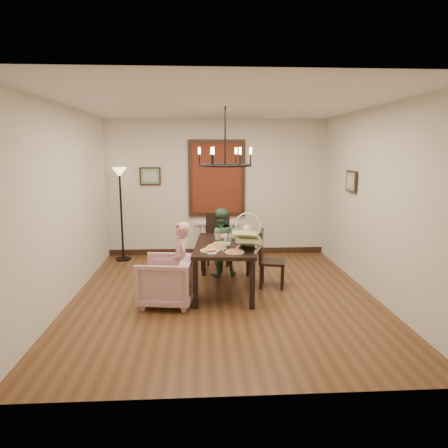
{
  "coord_description": "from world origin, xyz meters",
  "views": [
    {
      "loc": [
        -0.33,
        -5.72,
        2.17
      ],
      "look_at": [
        0.02,
        0.31,
        1.05
      ],
      "focal_mm": 32.0,
      "sensor_mm": 36.0,
      "label": 1
    }
  ],
  "objects": [
    {
      "name": "window_blinds",
      "position": [
        0.0,
        2.46,
        1.6
      ],
      "size": [
        1.0,
        0.03,
        1.4
      ],
      "primitive_type": "cube",
      "color": "maroon",
      "rests_on": "room_shell"
    },
    {
      "name": "floor_lamp",
      "position": [
        -1.9,
        2.15,
        0.9
      ],
      "size": [
        0.3,
        0.3,
        1.8
      ],
      "primitive_type": null,
      "color": "black",
      "rests_on": "room_shell"
    },
    {
      "name": "dining_table",
      "position": [
        0.03,
        0.26,
        0.67
      ],
      "size": [
        1.03,
        1.67,
        0.75
      ],
      "rotation": [
        0.0,
        0.0,
        -0.08
      ],
      "color": "black",
      "rests_on": "room_shell"
    },
    {
      "name": "picture_back",
      "position": [
        -1.35,
        2.47,
        1.65
      ],
      "size": [
        0.42,
        0.03,
        0.36
      ],
      "primitive_type": "cube",
      "color": "black",
      "rests_on": "room_shell"
    },
    {
      "name": "room_shell",
      "position": [
        0.0,
        0.37,
        1.4
      ],
      "size": [
        4.51,
        5.0,
        2.81
      ],
      "color": "brown",
      "rests_on": "ground"
    },
    {
      "name": "baby_bouncer",
      "position": [
        0.34,
        -0.12,
        0.93
      ],
      "size": [
        0.57,
        0.67,
        0.37
      ],
      "primitive_type": null,
      "rotation": [
        0.0,
        0.0,
        -0.33
      ],
      "color": "beige",
      "rests_on": "dining_table"
    },
    {
      "name": "seated_man",
      "position": [
        -0.01,
        1.02,
        0.49
      ],
      "size": [
        0.53,
        0.44,
        0.99
      ],
      "primitive_type": "imported",
      "rotation": [
        0.0,
        0.0,
        3.28
      ],
      "color": "#3E684E",
      "rests_on": "room_shell"
    },
    {
      "name": "elderly_woman",
      "position": [
        -0.62,
        -0.21,
        0.49
      ],
      "size": [
        0.3,
        0.4,
        0.98
      ],
      "primitive_type": "imported",
      "rotation": [
        0.0,
        0.0,
        -1.37
      ],
      "color": "#CA8E91",
      "rests_on": "room_shell"
    },
    {
      "name": "drinking_glass",
      "position": [
        0.1,
        0.34,
        0.82
      ],
      "size": [
        0.07,
        0.07,
        0.14
      ],
      "primitive_type": "cylinder",
      "color": "silver",
      "rests_on": "dining_table"
    },
    {
      "name": "radiator",
      "position": [
        0.0,
        2.48,
        0.35
      ],
      "size": [
        0.92,
        0.12,
        0.62
      ],
      "primitive_type": null,
      "color": "silver",
      "rests_on": "room_shell"
    },
    {
      "name": "chair_right",
      "position": [
        0.8,
        0.4,
        0.46
      ],
      "size": [
        0.49,
        0.49,
        0.92
      ],
      "primitive_type": null,
      "rotation": [
        0.0,
        0.0,
        1.34
      ],
      "color": "black",
      "rests_on": "room_shell"
    },
    {
      "name": "chair_far",
      "position": [
        -0.09,
        1.4,
        0.51
      ],
      "size": [
        0.57,
        0.57,
        1.03
      ],
      "primitive_type": null,
      "rotation": [
        0.0,
        0.0,
        -0.33
      ],
      "color": "black",
      "rests_on": "room_shell"
    },
    {
      "name": "armchair",
      "position": [
        -0.83,
        -0.26,
        0.34
      ],
      "size": [
        0.86,
        0.84,
        0.69
      ],
      "primitive_type": "imported",
      "rotation": [
        0.0,
        0.0,
        -1.72
      ],
      "color": "#D1A0AD",
      "rests_on": "room_shell"
    },
    {
      "name": "pizza_platter",
      "position": [
        -0.1,
        -0.02,
        0.77
      ],
      "size": [
        0.31,
        0.31,
        0.04
      ],
      "primitive_type": "cylinder",
      "color": "tan",
      "rests_on": "dining_table"
    },
    {
      "name": "picture_right",
      "position": [
        2.21,
        0.9,
        1.65
      ],
      "size": [
        0.03,
        0.42,
        0.36
      ],
      "primitive_type": "cube",
      "rotation": [
        0.0,
        0.0,
        1.57
      ],
      "color": "black",
      "rests_on": "room_shell"
    },
    {
      "name": "chandelier",
      "position": [
        0.03,
        0.26,
        1.95
      ],
      "size": [
        0.8,
        0.8,
        0.04
      ],
      "primitive_type": "torus",
      "color": "black",
      "rests_on": "room_shell"
    },
    {
      "name": "salad_bowl",
      "position": [
        -0.03,
        0.03,
        0.79
      ],
      "size": [
        0.29,
        0.29,
        0.07
      ],
      "primitive_type": "imported",
      "color": "white",
      "rests_on": "dining_table"
    }
  ]
}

